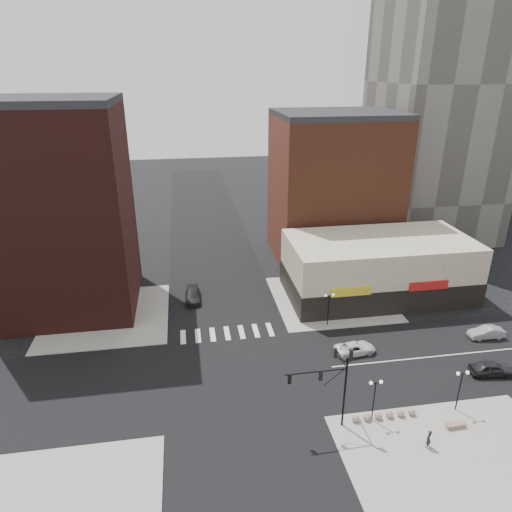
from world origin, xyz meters
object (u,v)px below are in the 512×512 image
object	(u,v)px
white_suv	(355,348)
dark_sedan_north	(193,295)
pedestrian	(428,439)
street_lamp_ne	(329,301)
dark_sedan_east	(492,368)
silver_sedan	(486,333)
traffic_signal	(333,378)
stone_bench	(456,425)
street_lamp_se_a	(375,390)
street_lamp_se_b	(461,381)

from	to	relation	value
white_suv	dark_sedan_north	distance (m)	22.70
pedestrian	street_lamp_ne	bearing A→B (deg)	-126.08
dark_sedan_east	silver_sedan	distance (m)	7.31
white_suv	traffic_signal	bearing A→B (deg)	142.37
street_lamp_ne	dark_sedan_north	bearing A→B (deg)	150.04
dark_sedan_north	pedestrian	xyz separation A→B (m)	(18.04, -28.77, 0.24)
stone_bench	traffic_signal	bearing A→B (deg)	166.50
street_lamp_se_a	dark_sedan_east	bearing A→B (deg)	16.35
dark_sedan_east	dark_sedan_north	distance (m)	35.91
street_lamp_se_a	street_lamp_se_b	size ratio (longest dim) A/B	1.00
traffic_signal	pedestrian	distance (m)	8.97
street_lamp_ne	pedestrian	bearing A→B (deg)	-83.41
dark_sedan_east	pedestrian	xyz separation A→B (m)	(-11.20, -7.93, 0.20)
traffic_signal	stone_bench	distance (m)	11.71
traffic_signal	street_lamp_ne	xyz separation A→B (m)	(4.76, 15.83, -1.67)
street_lamp_se_a	street_lamp_se_b	xyz separation A→B (m)	(8.00, 0.00, 0.00)
dark_sedan_north	white_suv	bearing A→B (deg)	-40.37
silver_sedan	white_suv	bearing A→B (deg)	-86.49
silver_sedan	traffic_signal	bearing A→B (deg)	-63.04
traffic_signal	dark_sedan_north	size ratio (longest dim) A/B	1.60
traffic_signal	street_lamp_ne	distance (m)	16.62
stone_bench	street_lamp_se_b	bearing A→B (deg)	57.17
white_suv	dark_sedan_north	world-z (taller)	dark_sedan_north
traffic_signal	dark_sedan_north	world-z (taller)	traffic_signal
street_lamp_se_b	traffic_signal	bearing A→B (deg)	179.18
silver_sedan	dark_sedan_north	distance (m)	36.01
street_lamp_se_b	pedestrian	distance (m)	6.43
traffic_signal	street_lamp_se_b	bearing A→B (deg)	-0.82
stone_bench	silver_sedan	bearing A→B (deg)	46.14
traffic_signal	pedestrian	world-z (taller)	traffic_signal
silver_sedan	stone_bench	size ratio (longest dim) A/B	2.28
street_lamp_se_b	silver_sedan	world-z (taller)	street_lamp_se_b
white_suv	pedestrian	world-z (taller)	pedestrian
stone_bench	street_lamp_ne	bearing A→B (deg)	106.07
street_lamp_se_b	stone_bench	xyz separation A→B (m)	(-1.23, -2.04, -2.95)
dark_sedan_north	pedestrian	distance (m)	33.96
traffic_signal	stone_bench	bearing A→B (deg)	-11.83
street_lamp_se_b	street_lamp_ne	xyz separation A→B (m)	(-7.00, 16.00, 0.00)
street_lamp_se_a	white_suv	distance (m)	10.61
white_suv	silver_sedan	world-z (taller)	silver_sedan
street_lamp_ne	dark_sedan_east	bearing A→B (deg)	-41.10
street_lamp_se_a	white_suv	bearing A→B (deg)	77.56
silver_sedan	stone_bench	xyz separation A→B (m)	(-11.41, -12.58, -0.33)
traffic_signal	silver_sedan	size ratio (longest dim) A/B	1.91
street_lamp_ne	pedestrian	xyz separation A→B (m)	(2.27, -19.68, -2.35)
dark_sedan_north	street_lamp_ne	bearing A→B (deg)	-28.76
pedestrian	stone_bench	size ratio (longest dim) A/B	0.92
pedestrian	stone_bench	world-z (taller)	pedestrian
white_suv	dark_sedan_east	bearing A→B (deg)	-121.64
street_lamp_se_b	pedestrian	size ratio (longest dim) A/B	2.53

